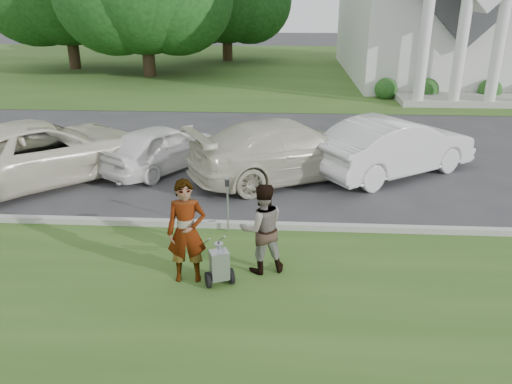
# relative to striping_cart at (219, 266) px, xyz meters

# --- Properties ---
(ground) EXTENTS (120.00, 120.00, 0.00)m
(ground) POSITION_rel_striping_cart_xyz_m (0.51, 1.77, -0.39)
(ground) COLOR #333335
(ground) RESTS_ON ground
(grass_strip) EXTENTS (80.00, 7.00, 0.01)m
(grass_strip) POSITION_rel_striping_cart_xyz_m (0.51, -1.23, -0.38)
(grass_strip) COLOR #2D4E1A
(grass_strip) RESTS_ON ground
(church_lawn) EXTENTS (80.00, 30.00, 0.01)m
(church_lawn) POSITION_rel_striping_cart_xyz_m (0.51, 28.77, -0.38)
(church_lawn) COLOR #2D4E1A
(church_lawn) RESTS_ON ground
(curb) EXTENTS (80.00, 0.18, 0.15)m
(curb) POSITION_rel_striping_cart_xyz_m (0.51, 2.32, -0.31)
(curb) COLOR #9E9E93
(curb) RESTS_ON ground
(striping_cart) EXTENTS (0.73, 1.04, 0.90)m
(striping_cart) POSITION_rel_striping_cart_xyz_m (0.00, 0.00, 0.00)
(striping_cart) COLOR black
(striping_cart) RESTS_ON ground
(person_left) EXTENTS (0.74, 0.53, 1.90)m
(person_left) POSITION_rel_striping_cart_xyz_m (-0.58, 0.14, 0.56)
(person_left) COLOR #999999
(person_left) RESTS_ON ground
(person_right) EXTENTS (0.99, 0.87, 1.72)m
(person_right) POSITION_rel_striping_cart_xyz_m (0.72, 0.54, 0.47)
(person_right) COLOR #999999
(person_right) RESTS_ON ground
(parking_meter_near) EXTENTS (0.09, 0.08, 1.25)m
(parking_meter_near) POSITION_rel_striping_cart_xyz_m (-0.09, 2.11, 0.40)
(parking_meter_near) COLOR #97999F
(parking_meter_near) RESTS_ON ground
(car_a) EXTENTS (6.25, 6.14, 1.67)m
(car_a) POSITION_rel_striping_cart_xyz_m (-5.46, 5.03, 0.45)
(car_a) COLOR beige
(car_a) RESTS_ON ground
(car_b) EXTENTS (3.55, 4.18, 1.35)m
(car_b) POSITION_rel_striping_cart_xyz_m (-2.46, 6.14, 0.29)
(car_b) COLOR white
(car_b) RESTS_ON ground
(car_c) EXTENTS (6.01, 4.64, 1.62)m
(car_c) POSITION_rel_striping_cart_xyz_m (1.20, 5.68, 0.42)
(car_c) COLOR beige
(car_c) RESTS_ON ground
(car_d) EXTENTS (5.06, 4.23, 1.63)m
(car_d) POSITION_rel_striping_cart_xyz_m (4.20, 6.18, 0.43)
(car_d) COLOR silver
(car_d) RESTS_ON ground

